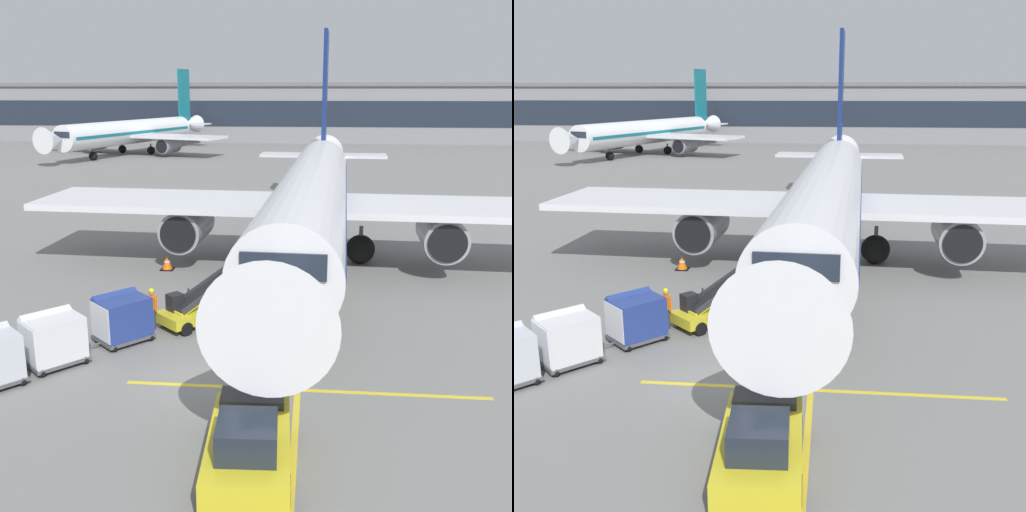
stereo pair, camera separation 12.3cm
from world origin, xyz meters
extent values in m
plane|color=slate|center=(0.00, 0.00, 0.00)|extent=(600.00, 600.00, 0.00)
cylinder|color=white|center=(3.50, 13.61, 4.01)|extent=(5.13, 30.77, 3.68)
cube|color=navy|center=(3.50, 13.61, 4.01)|extent=(5.11, 29.55, 0.44)
cone|color=white|center=(2.69, -3.53, 4.01)|extent=(3.67, 3.84, 3.50)
cone|color=white|center=(4.37, 31.84, 4.28)|extent=(3.40, 6.03, 3.13)
cube|color=white|center=(-4.46, 14.75, 3.46)|extent=(14.82, 6.81, 0.36)
cylinder|color=#93969E|center=(-3.41, 14.09, 2.13)|extent=(2.47, 4.09, 2.28)
cylinder|color=black|center=(-3.51, 12.05, 2.13)|extent=(1.94, 0.21, 1.94)
cube|color=white|center=(11.54, 13.99, 3.46)|extent=(14.82, 6.81, 0.36)
cylinder|color=#93969E|center=(10.44, 13.43, 2.13)|extent=(2.47, 4.09, 2.28)
cylinder|color=black|center=(10.34, 11.39, 2.13)|extent=(1.94, 0.21, 1.94)
cube|color=navy|center=(4.30, 30.37, 9.34)|extent=(0.45, 3.68, 9.19)
cube|color=white|center=(4.29, 30.08, 4.56)|extent=(10.00, 2.92, 0.20)
cube|color=#1E2633|center=(2.81, -0.96, 4.56)|extent=(2.65, 1.78, 0.81)
cylinder|color=#47474C|center=(3.07, 4.43, 1.50)|extent=(0.22, 0.22, 1.34)
sphere|color=black|center=(3.07, 4.43, 0.82)|extent=(1.65, 1.65, 1.65)
cylinder|color=#47474C|center=(0.82, 15.27, 1.50)|extent=(0.22, 0.22, 1.34)
sphere|color=black|center=(0.82, 15.27, 0.82)|extent=(1.65, 1.65, 1.65)
cylinder|color=#47474C|center=(6.33, 15.00, 1.50)|extent=(0.22, 0.22, 1.34)
sphere|color=black|center=(6.33, 15.00, 0.82)|extent=(1.65, 1.65, 1.65)
cube|color=gold|center=(-1.08, 4.99, 0.50)|extent=(3.49, 3.58, 0.44)
cube|color=black|center=(-1.98, 4.55, 1.07)|extent=(0.82, 0.82, 0.70)
cylinder|color=#333338|center=(-1.52, 5.05, 1.12)|extent=(0.08, 0.08, 0.80)
cube|color=gold|center=(-0.24, 5.90, 1.65)|extent=(4.00, 4.21, 2.01)
cube|color=black|center=(-0.24, 5.90, 1.74)|extent=(3.80, 4.02, 1.86)
cube|color=#333338|center=(0.08, 5.60, 1.77)|extent=(3.34, 3.59, 2.05)
cube|color=#333338|center=(-0.56, 6.20, 1.77)|extent=(3.34, 3.59, 2.05)
cylinder|color=black|center=(0.27, 5.36, 0.28)|extent=(0.53, 0.55, 0.56)
cylinder|color=black|center=(-0.81, 6.36, 0.28)|extent=(0.53, 0.55, 0.56)
cylinder|color=black|center=(-1.35, 3.62, 0.28)|extent=(0.53, 0.55, 0.56)
cylinder|color=black|center=(-2.43, 4.62, 0.28)|extent=(0.53, 0.55, 0.56)
cube|color=#515156|center=(-3.68, 2.82, 0.21)|extent=(2.53, 2.55, 0.12)
cylinder|color=#4C4C51|center=(-4.60, 1.83, 0.20)|extent=(0.53, 0.56, 0.07)
cube|color=navy|center=(-3.68, 2.82, 1.02)|extent=(2.39, 2.41, 1.50)
cube|color=navy|center=(-3.98, 3.10, 1.54)|extent=(1.86, 1.92, 0.74)
cube|color=silver|center=(-4.34, 2.11, 1.02)|extent=(1.08, 1.00, 1.38)
sphere|color=black|center=(-4.72, 2.70, 0.15)|extent=(0.30, 0.30, 0.30)
sphere|color=black|center=(-3.73, 1.77, 0.15)|extent=(0.30, 0.30, 0.30)
sphere|color=black|center=(-3.63, 3.87, 0.15)|extent=(0.30, 0.30, 0.30)
sphere|color=black|center=(-2.64, 2.95, 0.15)|extent=(0.30, 0.30, 0.30)
cube|color=#515156|center=(-5.48, 0.55, 0.21)|extent=(2.53, 2.55, 0.12)
cylinder|color=#4C4C51|center=(-6.39, -0.44, 0.20)|extent=(0.53, 0.56, 0.07)
cube|color=silver|center=(-5.48, 0.55, 1.02)|extent=(2.39, 2.41, 1.50)
cube|color=silver|center=(-5.78, 0.83, 1.54)|extent=(1.86, 1.92, 0.74)
cube|color=silver|center=(-6.13, -0.15, 1.02)|extent=(1.08, 1.00, 1.38)
sphere|color=black|center=(-6.52, 0.43, 0.15)|extent=(0.30, 0.30, 0.30)
sphere|color=black|center=(-5.52, -0.50, 0.15)|extent=(0.30, 0.30, 0.30)
sphere|color=black|center=(-5.43, 1.60, 0.15)|extent=(0.30, 0.30, 0.30)
sphere|color=black|center=(-4.43, 0.68, 0.15)|extent=(0.30, 0.30, 0.30)
sphere|color=black|center=(-6.90, -0.21, 0.15)|extent=(0.30, 0.30, 0.30)
sphere|color=black|center=(-5.90, -1.13, 0.15)|extent=(0.30, 0.30, 0.30)
cube|color=gold|center=(2.11, -5.02, 0.68)|extent=(2.30, 4.49, 0.70)
cube|color=#1E2633|center=(2.15, -5.79, 1.43)|extent=(1.54, 1.61, 0.80)
cube|color=#28282D|center=(2.04, -3.37, 1.15)|extent=(1.83, 1.05, 0.24)
cylinder|color=black|center=(2.97, -3.61, 0.38)|extent=(0.32, 0.77, 0.76)
cylinder|color=black|center=(1.13, -3.70, 0.38)|extent=(0.32, 0.77, 0.76)
cylinder|color=black|center=(3.10, -6.34, 0.38)|extent=(0.32, 0.77, 0.76)
cylinder|color=black|center=(1.25, -6.42, 0.38)|extent=(0.32, 0.77, 0.76)
cylinder|color=#514C42|center=(-2.95, 3.27, 0.43)|extent=(0.15, 0.15, 0.86)
cylinder|color=#514C42|center=(-2.82, 3.15, 0.43)|extent=(0.15, 0.15, 0.86)
cube|color=orange|center=(-2.88, 3.21, 1.15)|extent=(0.44, 0.44, 0.58)
cube|color=white|center=(-2.80, 3.30, 1.15)|extent=(0.25, 0.24, 0.08)
sphere|color=beige|center=(-2.88, 3.21, 1.56)|extent=(0.21, 0.21, 0.21)
sphere|color=yellow|center=(-2.88, 3.21, 1.63)|extent=(0.23, 0.23, 0.23)
cylinder|color=orange|center=(-3.06, 3.38, 1.10)|extent=(0.09, 0.09, 0.56)
cylinder|color=orange|center=(-2.71, 3.04, 1.10)|extent=(0.09, 0.09, 0.56)
cylinder|color=#333847|center=(-2.94, 4.28, 0.43)|extent=(0.15, 0.15, 0.86)
cylinder|color=#333847|center=(-2.80, 4.17, 0.43)|extent=(0.15, 0.15, 0.86)
cube|color=orange|center=(-2.87, 4.23, 1.15)|extent=(0.45, 0.42, 0.58)
cube|color=white|center=(-2.79, 4.33, 1.15)|extent=(0.27, 0.22, 0.08)
sphere|color=tan|center=(-2.87, 4.23, 1.56)|extent=(0.21, 0.21, 0.21)
sphere|color=yellow|center=(-2.87, 4.23, 1.63)|extent=(0.23, 0.23, 0.23)
cylinder|color=orange|center=(-3.06, 4.38, 1.10)|extent=(0.09, 0.09, 0.56)
cylinder|color=orange|center=(-2.68, 4.08, 1.10)|extent=(0.09, 0.09, 0.56)
cylinder|color=#333847|center=(-0.27, 5.62, 0.43)|extent=(0.15, 0.15, 0.86)
cylinder|color=#333847|center=(-0.34, 5.79, 0.43)|extent=(0.15, 0.15, 0.86)
cube|color=yellow|center=(-0.30, 5.71, 1.15)|extent=(0.36, 0.44, 0.58)
cube|color=white|center=(-0.42, 5.66, 1.15)|extent=(0.13, 0.32, 0.08)
sphere|color=brown|center=(-0.30, 5.71, 1.56)|extent=(0.21, 0.21, 0.21)
sphere|color=yellow|center=(-0.30, 5.71, 1.63)|extent=(0.23, 0.23, 0.23)
cylinder|color=yellow|center=(-0.22, 5.48, 1.10)|extent=(0.09, 0.09, 0.56)
cylinder|color=yellow|center=(-0.39, 5.93, 1.10)|extent=(0.09, 0.09, 0.56)
cube|color=black|center=(-4.31, 12.69, 0.03)|extent=(0.71, 0.71, 0.05)
cone|color=orange|center=(-4.31, 12.69, 0.42)|extent=(0.57, 0.57, 0.75)
cylinder|color=white|center=(-4.31, 12.69, 0.46)|extent=(0.31, 0.31, 0.09)
cube|color=yellow|center=(3.24, 13.61, 0.00)|extent=(0.20, 110.00, 0.01)
cube|color=yellow|center=(3.50, -0.58, 0.00)|extent=(12.00, 0.20, 0.01)
cube|color=gray|center=(0.34, 104.46, 5.13)|extent=(143.27, 15.89, 10.26)
cube|color=#1E2633|center=(0.34, 96.47, 5.39)|extent=(138.98, 0.10, 4.62)
cube|color=slate|center=(0.34, 102.87, 10.61)|extent=(141.84, 13.51, 0.70)
cylinder|color=white|center=(-24.52, 73.18, 3.42)|extent=(12.94, 29.44, 3.56)
cube|color=#146B7A|center=(-24.52, 73.18, 3.42)|extent=(12.59, 28.32, 0.43)
cone|color=white|center=(-29.87, 57.34, 3.42)|extent=(4.34, 4.46, 3.38)
cone|color=white|center=(-18.82, 90.03, 3.69)|extent=(4.69, 6.36, 3.03)
cube|color=white|center=(-31.67, 76.38, 2.88)|extent=(15.36, 10.20, 0.36)
cylinder|color=#93969E|center=(-30.86, 75.48, 1.60)|extent=(3.33, 4.39, 2.21)
cylinder|color=black|center=(-31.50, 73.59, 1.60)|extent=(1.82, 0.71, 1.88)
cube|color=white|center=(-16.88, 71.39, 2.88)|extent=(15.36, 10.20, 0.36)
cylinder|color=#93969E|center=(-18.08, 71.16, 1.60)|extent=(3.33, 4.39, 2.21)
cylinder|color=black|center=(-18.71, 69.27, 1.60)|extent=(1.82, 0.71, 1.88)
cube|color=#146B7A|center=(-19.28, 88.68, 8.61)|extent=(1.41, 3.49, 8.96)
cube|color=white|center=(-19.37, 88.41, 3.95)|extent=(9.91, 5.35, 0.20)
cube|color=#1E2633|center=(-29.07, 59.70, 3.95)|extent=(2.87, 2.32, 0.78)
cylinder|color=#47474C|center=(-27.38, 64.69, 1.13)|extent=(0.22, 0.22, 1.02)
sphere|color=black|center=(-27.38, 64.69, 0.62)|extent=(1.25, 1.25, 1.25)
cylinder|color=#47474C|center=(-26.57, 75.45, 1.13)|extent=(0.22, 0.22, 1.02)
sphere|color=black|center=(-26.57, 75.45, 0.62)|extent=(1.25, 1.25, 1.25)
cylinder|color=#47474C|center=(-21.51, 73.74, 1.13)|extent=(0.22, 0.22, 1.02)
sphere|color=black|center=(-21.51, 73.74, 0.62)|extent=(1.25, 1.25, 1.25)
camera|label=1|loc=(3.61, -18.73, 9.51)|focal=42.61mm
camera|label=2|loc=(3.73, -18.72, 9.51)|focal=42.61mm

